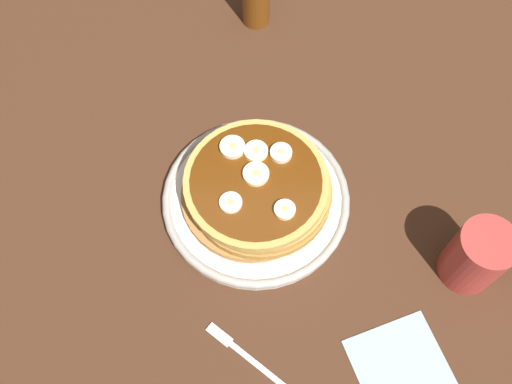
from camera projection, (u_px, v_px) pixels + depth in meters
ground_plane at (256, 207)px, 79.55cm from camera, size 140.00×140.00×3.00cm
plate at (256, 199)px, 77.20cm from camera, size 25.64×25.64×2.10cm
pancake_stack at (257, 189)px, 74.45cm from camera, size 20.25×19.56×5.00cm
banana_slice_0 at (260, 174)px, 72.28cm from camera, size 3.42×3.42×0.88cm
banana_slice_1 at (281, 153)px, 73.63cm from camera, size 2.92×2.92×0.98cm
banana_slice_2 at (231, 203)px, 70.53cm from camera, size 2.91×2.91×0.73cm
banana_slice_3 at (257, 151)px, 73.84cm from camera, size 3.18×3.18×0.83cm
banana_slice_4 at (233, 147)px, 74.06cm from camera, size 3.37×3.37×0.95cm
banana_slice_5 at (285, 210)px, 69.98cm from camera, size 2.72×2.72×0.91cm
coffee_mug at (480, 256)px, 69.28cm from camera, size 10.66×7.09×9.84cm
napkin at (401, 369)px, 68.00cm from camera, size 14.15×14.15×0.30cm
fork at (244, 354)px, 68.67cm from camera, size 10.88×8.74×0.50cm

